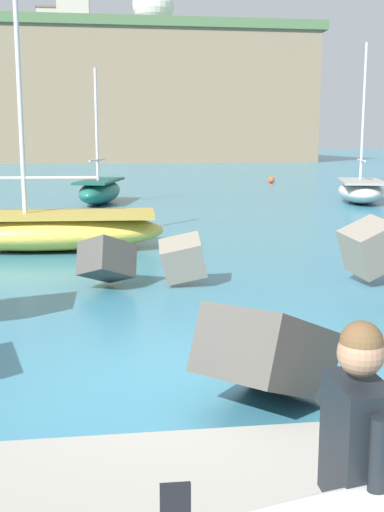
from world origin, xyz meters
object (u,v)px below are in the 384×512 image
object	(u,v)px
boat_mid_centre	(100,190)
station_building_central	(55,27)
boat_mid_right	(44,230)
station_building_west	(73,6)
radar_dome	(153,10)
mooring_buoy_inner	(271,180)
surfer_with_board	(371,489)
boat_far_left	(361,190)

from	to	relation	value
boat_mid_centre	station_building_central	xyz separation A→B (m)	(-7.17, 79.45, 20.19)
boat_mid_right	station_building_west	bearing A→B (deg)	91.62
boat_mid_centre	radar_dome	world-z (taller)	radar_dome
boat_mid_centre	station_building_west	distance (m)	67.19
mooring_buoy_inner	surfer_with_board	bearing A→B (deg)	-104.22
station_building_central	boat_far_left	bearing A→B (deg)	-76.71
boat_mid_centre	boat_mid_right	size ratio (longest dim) A/B	0.91
surfer_with_board	boat_far_left	size ratio (longest dim) A/B	0.29
radar_dome	boat_mid_right	bearing A→B (deg)	-96.27
boat_mid_centre	station_building_west	bearing A→B (deg)	93.14
surfer_with_board	boat_mid_right	xyz separation A→B (m)	(-2.72, 14.16, -0.74)
radar_dome	boat_far_left	bearing A→B (deg)	-87.65
station_building_west	station_building_central	distance (m)	15.94
boat_far_left	boat_mid_right	bearing A→B (deg)	-139.65
boat_far_left	radar_dome	distance (m)	82.56
boat_mid_centre	mooring_buoy_inner	bearing A→B (deg)	48.40
boat_mid_centre	boat_far_left	bearing A→B (deg)	-5.23
mooring_buoy_inner	radar_dome	bearing A→B (deg)	92.36
boat_far_left	station_building_west	bearing A→B (deg)	103.29
mooring_buoy_inner	boat_mid_centre	bearing A→B (deg)	-131.60
station_building_central	radar_dome	bearing A→B (deg)	-4.63
boat_mid_centre	station_building_central	distance (m)	82.29
surfer_with_board	boat_mid_centre	bearing A→B (deg)	92.96
radar_dome	boat_mid_centre	bearing A→B (deg)	-96.27
radar_dome	station_building_central	size ratio (longest dim) A/B	1.74
surfer_with_board	station_building_west	size ratio (longest dim) A/B	0.35
boat_mid_centre	radar_dome	size ratio (longest dim) A/B	0.60
surfer_with_board	boat_mid_right	distance (m)	14.44
boat_mid_right	station_building_central	world-z (taller)	station_building_central
station_building_west	station_building_central	bearing A→B (deg)	103.28
boat_mid_right	mooring_buoy_inner	bearing A→B (deg)	63.19
surfer_with_board	station_building_central	distance (m)	108.03
surfer_with_board	mooring_buoy_inner	bearing A→B (deg)	75.78
boat_mid_centre	station_building_central	bearing A→B (deg)	95.16
mooring_buoy_inner	station_building_central	xyz separation A→B (m)	(-18.47, 66.72, 20.57)
mooring_buoy_inner	station_building_central	size ratio (longest dim) A/B	0.08
boat_mid_centre	radar_dome	xyz separation A→B (m)	(8.59, 78.17, 22.89)
boat_mid_right	boat_far_left	bearing A→B (deg)	40.35
mooring_buoy_inner	station_building_west	world-z (taller)	station_building_west
boat_mid_right	boat_far_left	size ratio (longest dim) A/B	0.90
boat_mid_right	mooring_buoy_inner	xyz separation A→B (m)	(12.65, 25.03, -0.32)
boat_mid_centre	station_building_central	world-z (taller)	station_building_central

